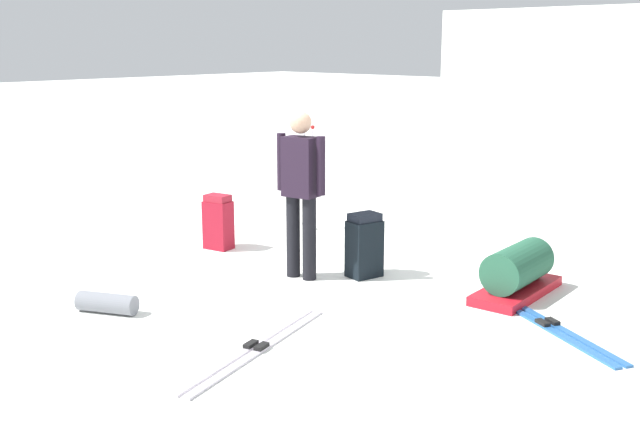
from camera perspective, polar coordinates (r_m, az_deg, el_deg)
name	(u,v)px	position (r m, az deg, el deg)	size (l,w,h in m)	color
ground_plane	(320,277)	(7.97, 0.00, -4.92)	(80.00, 80.00, 0.00)	white
skier_standing	(301,186)	(7.72, -1.42, 1.82)	(0.57, 0.27, 1.70)	black
ski_pair_near	(256,348)	(6.18, -4.74, -10.08)	(0.64, 1.92, 0.05)	silver
ski_pair_far	(547,324)	(6.92, 16.44, -8.07)	(1.74, 1.06, 0.05)	#295FA3
backpack_large_dark	(218,222)	(9.04, -7.53, -0.88)	(0.34, 0.26, 0.64)	maroon
backpack_bright	(364,246)	(7.91, 3.29, -2.61)	(0.31, 0.37, 0.67)	black
ski_poles_planted_near	(309,172)	(9.83, -0.85, 2.85)	(0.18, 0.10, 1.34)	#B4AEBC
gear_sled	(517,272)	(7.58, 14.35, -4.45)	(0.52, 1.18, 0.49)	red
sleeping_mat_rolled	(107,303)	(7.18, -15.46, -6.60)	(0.18, 0.18, 0.55)	gray
thermos_bottle	(349,239)	(8.96, 2.14, -2.10)	(0.07, 0.07, 0.26)	#ABB8C1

